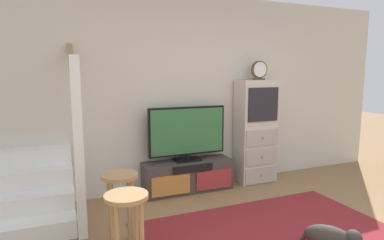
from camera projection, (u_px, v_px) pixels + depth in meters
The scene contains 10 objects.
back_wall at pixel (200, 93), 4.67m from camera, with size 6.40×0.12×2.70m, color beige.
area_rug at pixel (276, 240), 3.17m from camera, with size 2.60×1.80×0.01m, color maroon.
media_console at pixel (188, 176), 4.48m from camera, with size 1.25×0.38×0.43m.
television at pixel (187, 132), 4.41m from camera, with size 1.10×0.22×0.75m.
side_cabinet at pixel (256, 132), 4.82m from camera, with size 0.58×0.38×1.53m.
desk_clock at pixel (259, 70), 4.69m from camera, with size 0.25×0.08×0.28m.
staircase at pixel (33, 183), 3.74m from camera, with size 1.00×1.36×2.20m.
bar_stool_near at pixel (127, 217), 2.51m from camera, with size 0.34×0.34×0.71m.
bar_stool_far at pixel (120, 193), 3.00m from camera, with size 0.34×0.34×0.71m.
dog at pixel (332, 237), 3.01m from camera, with size 0.43×0.47×0.23m.
Camera 1 is at (-1.90, -1.82, 1.63)m, focal length 30.22 mm.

